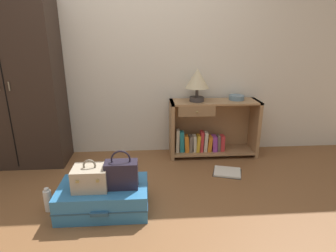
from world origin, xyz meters
TOP-DOWN VIEW (x-y plane):
  - ground_plane at (0.00, 0.00)m, footprint 9.00×9.00m
  - back_wall at (0.00, 1.50)m, footprint 6.40×0.10m
  - wardrobe at (-1.30, 1.20)m, footprint 0.96×0.47m
  - bookshelf at (0.89, 1.27)m, footprint 1.06×0.34m
  - table_lamp at (0.71, 1.26)m, footprint 0.27×0.27m
  - bowl at (1.20, 1.30)m, footprint 0.18×0.18m
  - suitcase_large at (-0.25, 0.18)m, footprint 0.75×0.48m
  - train_case at (-0.34, 0.15)m, footprint 0.28×0.23m
  - handbag at (-0.09, 0.15)m, footprint 0.27×0.14m
  - bottle at (-0.72, 0.20)m, footprint 0.07×0.07m
  - open_book_on_floor at (0.99, 0.76)m, footprint 0.36×0.34m

SIDE VIEW (x-z plane):
  - ground_plane at x=0.00m, z-range 0.00..0.00m
  - open_book_on_floor at x=0.99m, z-range 0.00..0.02m
  - bottle at x=-0.72m, z-range -0.01..0.21m
  - suitcase_large at x=-0.25m, z-range 0.00..0.23m
  - train_case at x=-0.34m, z-range 0.20..0.45m
  - bookshelf at x=0.89m, z-range -0.02..0.67m
  - handbag at x=-0.09m, z-range 0.18..0.51m
  - bowl at x=1.20m, z-range 0.69..0.74m
  - table_lamp at x=0.71m, z-range 0.75..1.12m
  - wardrobe at x=-1.30m, z-range 0.00..1.88m
  - back_wall at x=0.00m, z-range 0.00..2.60m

